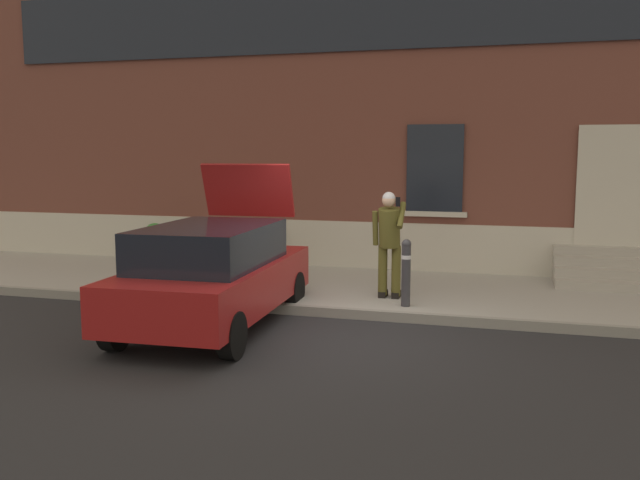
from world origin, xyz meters
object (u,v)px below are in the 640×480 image
object	(u,v)px
planter_charcoal	(155,242)
planter_terracotta	(256,246)
hatchback_car_red	(214,273)
bollard_far_left	(189,260)
bollard_near_person	(406,270)
person_on_phone	(389,238)

from	to	relation	value
planter_charcoal	planter_terracotta	xyz separation A→B (m)	(2.27, 0.06, 0.00)
hatchback_car_red	planter_terracotta	world-z (taller)	hatchback_car_red
planter_terracotta	hatchback_car_red	bearing A→B (deg)	-76.84
bollard_far_left	planter_charcoal	bearing A→B (deg)	129.07
bollard_near_person	planter_charcoal	bearing A→B (deg)	155.79
bollard_far_left	planter_terracotta	world-z (taller)	bollard_far_left
bollard_far_left	person_on_phone	xyz separation A→B (m)	(3.32, 0.48, 0.44)
person_on_phone	bollard_far_left	bearing A→B (deg)	179.38
hatchback_car_red	bollard_near_person	distance (m)	2.94
person_on_phone	planter_terracotta	bearing A→B (deg)	136.58
bollard_near_person	bollard_far_left	world-z (taller)	same
person_on_phone	planter_charcoal	xyz separation A→B (m)	(-5.42, 2.12, -0.54)
planter_terracotta	person_on_phone	bearing A→B (deg)	-34.60
hatchback_car_red	planter_charcoal	bearing A→B (deg)	128.52
bollard_near_person	planter_charcoal	distance (m)	6.34
planter_charcoal	hatchback_car_red	bearing A→B (deg)	-51.48
bollard_near_person	person_on_phone	world-z (taller)	person_on_phone
bollard_far_left	planter_terracotta	distance (m)	2.66
person_on_phone	planter_terracotta	size ratio (longest dim) A/B	2.03
hatchback_car_red	bollard_near_person	xyz separation A→B (m)	(2.55, 1.46, -0.09)
hatchback_car_red	bollard_near_person	bearing A→B (deg)	29.87
bollard_near_person	planter_terracotta	xyz separation A→B (m)	(-3.51, 2.65, -0.11)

